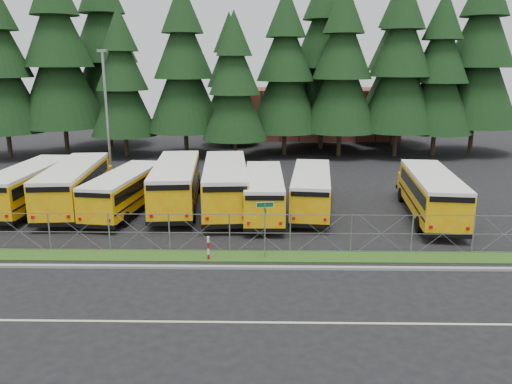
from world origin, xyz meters
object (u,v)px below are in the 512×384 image
bus_6 (311,191)px  bus_east (430,195)px  bus_0 (32,187)px  street_sign (265,218)px  bus_5 (264,194)px  light_standard (107,112)px  striped_bollard (208,248)px  bus_1 (76,187)px  bus_3 (177,185)px  bus_2 (127,192)px  bus_4 (225,186)px

bus_6 → bus_east: bus_east is taller
bus_0 → street_sign: size_ratio=3.75×
bus_0 → bus_5: bearing=-2.8°
light_standard → striped_bollard: bearing=-59.6°
striped_bollard → light_standard: 19.39m
bus_1 → bus_3: bus_3 is taller
bus_0 → striped_bollard: (12.36, -8.74, -0.78)m
bus_3 → street_sign: (5.72, -8.74, 0.55)m
bus_1 → bus_6: bearing=-6.4°
bus_1 → light_standard: light_standard is taller
bus_2 → striped_bollard: bearing=-45.6°
bus_2 → street_sign: size_ratio=3.49×
bus_1 → bus_2: bearing=-16.2°
bus_0 → bus_2: size_ratio=1.07×
bus_5 → bus_0: bearing=175.0°
bus_4 → bus_5: (2.46, -1.11, -0.20)m
bus_4 → bus_5: bus_4 is taller
bus_3 → light_standard: size_ratio=1.12×
bus_1 → bus_6: size_ratio=1.11×
bus_1 → bus_4: bus_4 is taller
bus_0 → bus_east: size_ratio=0.99×
bus_2 → bus_east: bus_east is taller
striped_bollard → light_standard: (-9.49, 16.19, 4.90)m
bus_4 → street_sign: bus_4 is taller
bus_0 → bus_3: bearing=3.7°
bus_6 → street_sign: 8.56m
bus_3 → bus_1: bearing=178.7°
street_sign → bus_0: bearing=150.8°
striped_bollard → bus_6: bearing=56.0°
bus_6 → bus_east: (7.08, -1.25, 0.09)m
bus_4 → bus_6: size_ratio=1.15×
street_sign → bus_3: bearing=123.2°
bus_2 → bus_1: bearing=176.4°
bus_4 → street_sign: 8.74m
striped_bollard → bus_east: bearing=29.2°
bus_1 → bus_5: (12.12, -1.08, -0.15)m
bus_6 → bus_east: bearing=-3.7°
bus_2 → light_standard: 9.85m
striped_bollard → bus_0: bearing=144.7°
bus_5 → bus_east: (10.08, -0.49, 0.10)m
bus_0 → bus_1: (2.87, -0.08, 0.07)m
bus_0 → bus_east: bearing=-2.1°
bus_5 → striped_bollard: (-2.63, -7.59, -0.70)m
striped_bollard → light_standard: bearing=120.4°
striped_bollard → light_standard: size_ratio=0.12×
bus_east → street_sign: bearing=-139.6°
bus_1 → bus_east: size_ratio=1.04×
bus_0 → bus_4: size_ratio=0.92×
bus_6 → striped_bollard: (-5.62, -8.35, -0.71)m
bus_4 → striped_bollard: bus_4 is taller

